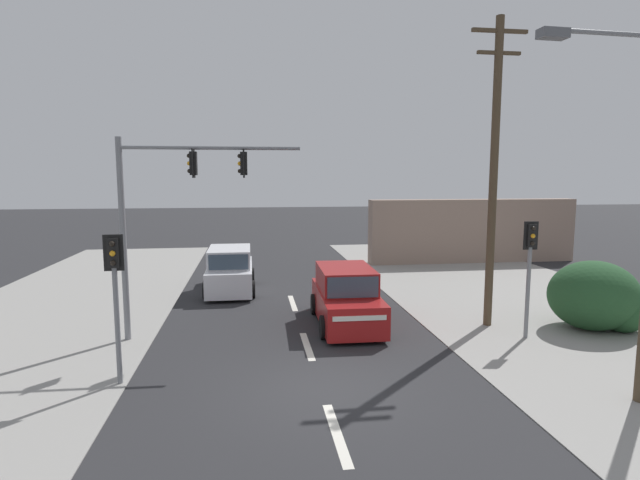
# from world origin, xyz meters

# --- Properties ---
(ground_plane) EXTENTS (140.00, 140.00, 0.00)m
(ground_plane) POSITION_xyz_m (0.00, 0.00, 0.00)
(ground_plane) COLOR #28282B
(lane_dash_near) EXTENTS (0.20, 2.40, 0.01)m
(lane_dash_near) POSITION_xyz_m (0.00, -2.00, 0.00)
(lane_dash_near) COLOR silver
(lane_dash_near) RESTS_ON ground
(lane_dash_mid) EXTENTS (0.20, 2.40, 0.01)m
(lane_dash_mid) POSITION_xyz_m (0.00, 3.00, 0.00)
(lane_dash_mid) COLOR silver
(lane_dash_mid) RESTS_ON ground
(lane_dash_far) EXTENTS (0.20, 2.40, 0.01)m
(lane_dash_far) POSITION_xyz_m (0.00, 8.00, 0.00)
(lane_dash_far) COLOR silver
(lane_dash_far) RESTS_ON ground
(kerb_right_verge) EXTENTS (10.00, 44.00, 0.02)m
(kerb_right_verge) POSITION_xyz_m (9.00, 2.00, 0.01)
(kerb_right_verge) COLOR gray
(kerb_right_verge) RESTS_ON ground
(kerb_left_verge) EXTENTS (8.00, 40.00, 0.02)m
(kerb_left_verge) POSITION_xyz_m (-8.50, 4.00, 0.01)
(kerb_left_verge) COLOR gray
(kerb_left_verge) RESTS_ON ground
(utility_pole_midground_right) EXTENTS (1.80, 0.26, 9.75)m
(utility_pole_midground_right) POSITION_xyz_m (6.11, 4.19, 5.12)
(utility_pole_midground_right) COLOR #4C3D2B
(utility_pole_midground_right) RESTS_ON ground
(traffic_signal_mast) EXTENTS (5.29, 0.47, 6.00)m
(traffic_signal_mast) POSITION_xyz_m (-3.97, 4.26, 4.15)
(traffic_signal_mast) COLOR slate
(traffic_signal_mast) RESTS_ON ground
(pedestal_signal_right_kerb) EXTENTS (0.44, 0.29, 3.56)m
(pedestal_signal_right_kerb) POSITION_xyz_m (6.64, 2.77, 2.42)
(pedestal_signal_right_kerb) COLOR slate
(pedestal_signal_right_kerb) RESTS_ON ground
(pedestal_signal_left_kerb) EXTENTS (0.44, 0.29, 3.56)m
(pedestal_signal_left_kerb) POSITION_xyz_m (-4.67, 0.95, 2.42)
(pedestal_signal_left_kerb) COLOR slate
(pedestal_signal_left_kerb) RESTS_ON ground
(roadside_bush) EXTENTS (2.95, 2.53, 2.22)m
(roadside_bush) POSITION_xyz_m (9.37, 3.29, 1.04)
(roadside_bush) COLOR #234C28
(roadside_bush) RESTS_ON ground
(shopfront_wall_far) EXTENTS (12.00, 1.00, 3.60)m
(shopfront_wall_far) POSITION_xyz_m (11.00, 16.00, 1.80)
(shopfront_wall_far) COLOR gray
(shopfront_wall_far) RESTS_ON ground
(suv_receding_far) EXTENTS (2.15, 4.58, 1.90)m
(suv_receding_far) POSITION_xyz_m (1.53, 5.00, 0.88)
(suv_receding_far) COLOR maroon
(suv_receding_far) RESTS_ON ground
(suv_kerbside_parked) EXTENTS (2.07, 4.55, 1.90)m
(suv_kerbside_parked) POSITION_xyz_m (-2.46, 10.40, 0.88)
(suv_kerbside_parked) COLOR silver
(suv_kerbside_parked) RESTS_ON ground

